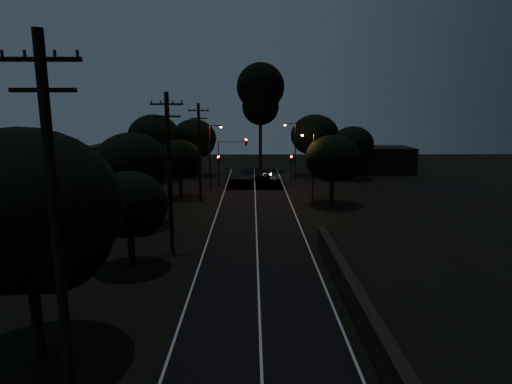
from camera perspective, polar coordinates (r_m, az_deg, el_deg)
name	(u,v)px	position (r m, az deg, el deg)	size (l,w,h in m)	color
road_surface	(255,202)	(46.10, -0.08, -1.34)	(60.00, 70.00, 0.03)	black
retaining_wall	(439,328)	(20.92, 23.26, -16.27)	(6.93, 26.00, 1.60)	black
utility_pole_near	(57,238)	(13.68, -25.03, -5.54)	(2.20, 0.30, 12.00)	black
utility_pole_mid	(169,171)	(29.75, -11.49, 2.78)	(2.20, 0.30, 11.00)	black
utility_pole_far	(199,151)	(46.46, -7.55, 5.50)	(2.20, 0.30, 10.50)	black
tree_left_a	(30,214)	(18.28, -27.87, -2.60)	(7.33, 7.33, 9.27)	black
tree_left_b	(131,206)	(27.52, -16.30, -1.83)	(4.83, 4.83, 6.14)	black
tree_left_c	(134,166)	(37.43, -15.93, 3.34)	(6.31, 6.31, 7.98)	black
tree_left_d	(181,160)	(48.80, -9.95, 4.18)	(5.12, 5.12, 6.49)	black
tree_far_nw	(195,139)	(64.48, -8.09, 6.98)	(6.64, 6.64, 8.41)	black
tree_far_w	(156,138)	(61.37, -13.24, 7.06)	(7.17, 7.17, 9.14)	black
tree_far_ne	(317,136)	(64.61, 8.09, 7.37)	(7.17, 7.17, 9.07)	black
tree_far_e	(354,145)	(62.71, 12.97, 6.14)	(5.89, 5.89, 7.47)	black
tree_right_a	(335,160)	(44.92, 10.48, 4.25)	(5.74, 5.74, 7.29)	black
tall_pine	(261,93)	(68.96, 0.61, 13.03)	(7.49, 7.49, 17.02)	black
building_left	(125,159)	(69.20, -17.07, 4.18)	(10.00, 8.00, 4.40)	black
building_right	(381,160)	(70.38, 16.33, 4.16)	(9.00, 7.00, 4.00)	black
signal_left	(219,165)	(54.52, -5.00, 3.56)	(0.28, 0.35, 4.10)	black
signal_right	(291,165)	(54.58, 4.69, 3.58)	(0.28, 0.35, 4.10)	black
signal_mast	(232,154)	(54.25, -3.25, 5.15)	(3.70, 0.35, 6.25)	black
streetlight_a	(211,153)	(52.41, -5.98, 5.22)	(1.66, 0.26, 8.00)	black
streetlight_b	(294,148)	(58.42, 5.06, 5.84)	(1.66, 0.26, 8.00)	black
streetlight_c	(312,163)	(44.69, 7.44, 3.82)	(1.46, 0.26, 7.50)	black
car	(263,176)	(60.65, 0.88, 2.20)	(1.35, 3.36, 1.14)	black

